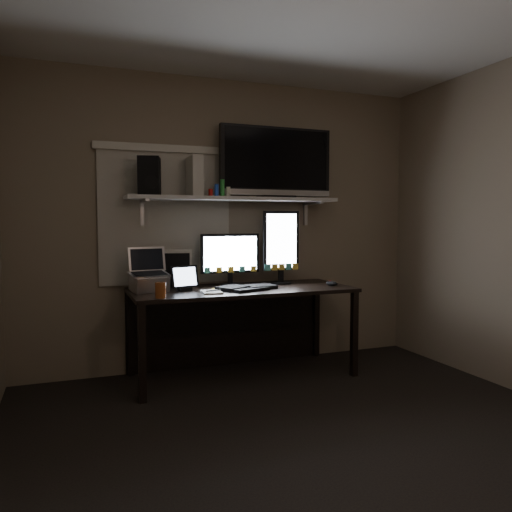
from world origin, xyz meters
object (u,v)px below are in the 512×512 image
laptop (149,270)px  cup (161,290)px  speaker (149,176)px  desk (237,307)px  monitor_portrait (281,247)px  keyboard (247,287)px  game_console (194,177)px  monitor_landscape (230,259)px  tv (276,163)px  mouse (332,283)px  tablet (185,278)px

laptop → cup: bearing=-95.7°
cup → speaker: speaker is taller
desk → monitor_portrait: size_ratio=2.77×
keyboard → cup: size_ratio=4.25×
keyboard → game_console: size_ratio=1.47×
monitor_landscape → cup: bearing=-144.5°
monitor_landscape → keyboard: 0.34m
speaker → tv: bearing=16.2°
mouse → laptop: bearing=153.5°
tablet → speaker: 0.85m
game_console → speaker: game_console is taller
keyboard → tv: (0.38, 0.28, 1.04)m
keyboard → mouse: bearing=-24.0°
cup → tv: (1.11, 0.50, 1.00)m
laptop → game_console: 0.85m
tablet → tv: bearing=-2.7°
monitor_landscape → tablet: monitor_landscape is taller
tv → speaker: (-1.10, -0.03, -0.15)m
desk → monitor_portrait: 0.65m
tablet → game_console: 0.84m
monitor_landscape → laptop: monitor_landscape is taller
monitor_portrait → monitor_landscape: bearing=176.5°
monitor_portrait → mouse: monitor_portrait is taller
laptop → tv: (1.13, 0.14, 0.89)m
keyboard → tv: size_ratio=0.47×
desk → keyboard: size_ratio=3.77×
speaker → mouse: bearing=2.7°
keyboard → tablet: (-0.49, 0.08, 0.09)m
keyboard → desk: bearing=75.1°
game_console → desk: bearing=-10.2°
speaker → desk: bearing=10.0°
monitor_landscape → game_console: bearing=-179.4°
desk → cup: 0.86m
monitor_portrait → tv: tv is taller
laptop → tv: tv is taller
mouse → cup: bearing=167.2°
monitor_portrait → mouse: bearing=-37.6°
monitor_portrait → speaker: (-1.12, 0.03, 0.58)m
desk → game_console: size_ratio=5.54×
keyboard → cup: 0.76m
keyboard → tablet: size_ratio=2.07×
monitor_landscape → laptop: bearing=-169.8°
tablet → tv: 1.31m
keyboard → game_console: (-0.36, 0.26, 0.90)m
keyboard → mouse: 0.75m
cup → speaker: 0.97m
monitor_portrait → desk: bearing=-174.0°
mouse → tv: 1.15m
laptop → tv: 1.45m
tv → game_console: (-0.74, -0.02, -0.14)m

